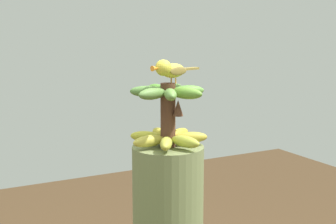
{
  "coord_description": "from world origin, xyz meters",
  "views": [
    {
      "loc": [
        -1.48,
        0.78,
        1.77
      ],
      "look_at": [
        0.0,
        0.0,
        1.48
      ],
      "focal_mm": 51.78,
      "sensor_mm": 36.0,
      "label": 1
    }
  ],
  "objects": [
    {
      "name": "banana_bunch",
      "position": [
        -0.0,
        -0.0,
        1.47
      ],
      "size": [
        0.28,
        0.28,
        0.23
      ],
      "color": "#4C2D1E",
      "rests_on": "banana_tree"
    },
    {
      "name": "perched_bird",
      "position": [
        -0.01,
        0.0,
        1.63
      ],
      "size": [
        0.08,
        0.21,
        0.08
      ],
      "color": "#C68933",
      "rests_on": "banana_bunch"
    }
  ]
}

